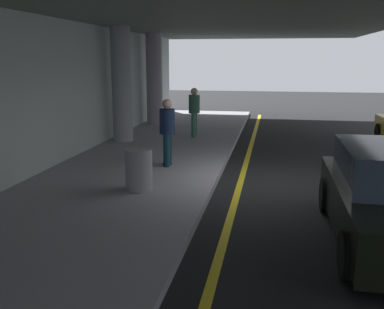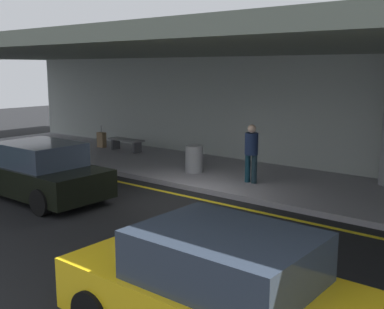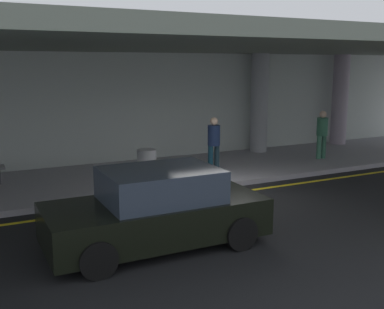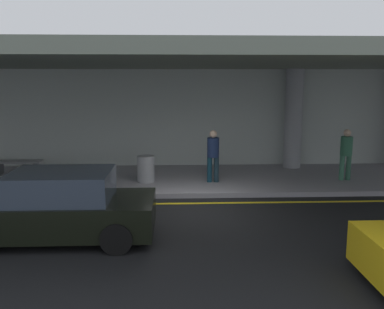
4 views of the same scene
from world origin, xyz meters
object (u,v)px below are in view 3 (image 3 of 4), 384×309
(support_column_far_left, at_px, (259,103))
(car_black, at_px, (157,210))
(support_column_left_mid, at_px, (340,100))
(trash_bin_steel, at_px, (147,164))
(person_waiting_for_ride, at_px, (322,131))
(traveler_with_luggage, at_px, (214,141))

(support_column_far_left, bearing_deg, car_black, -135.72)
(support_column_far_left, height_order, support_column_left_mid, same)
(support_column_left_mid, height_order, trash_bin_steel, support_column_left_mid)
(support_column_far_left, distance_m, person_waiting_for_ride, 2.61)
(traveler_with_luggage, distance_m, person_waiting_for_ride, 4.37)
(support_column_far_left, height_order, trash_bin_steel, support_column_far_left)
(support_column_far_left, xyz_separation_m, support_column_left_mid, (4.00, 0.00, 0.00))
(person_waiting_for_ride, bearing_deg, traveler_with_luggage, 128.85)
(traveler_with_luggage, bearing_deg, trash_bin_steel, 54.43)
(support_column_left_mid, bearing_deg, person_waiting_for_ride, -142.58)
(trash_bin_steel, bearing_deg, car_black, -108.75)
(support_column_far_left, height_order, car_black, support_column_far_left)
(support_column_far_left, bearing_deg, person_waiting_for_ride, -61.72)
(person_waiting_for_ride, height_order, trash_bin_steel, person_waiting_for_ride)
(support_column_far_left, distance_m, car_black, 9.73)
(car_black, bearing_deg, traveler_with_luggage, -134.07)
(support_column_far_left, distance_m, traveler_with_luggage, 4.01)
(support_column_left_mid, height_order, person_waiting_for_ride, support_column_left_mid)
(support_column_left_mid, distance_m, person_waiting_for_ride, 3.67)
(car_black, bearing_deg, support_column_far_left, -140.12)
(trash_bin_steel, bearing_deg, support_column_far_left, 22.09)
(support_column_far_left, relative_size, car_black, 0.89)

